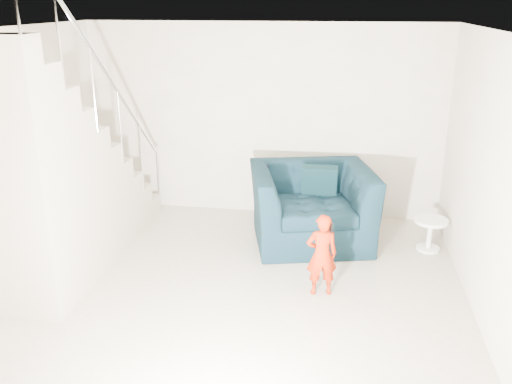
% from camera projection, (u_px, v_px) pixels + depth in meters
% --- Properties ---
extents(floor, '(5.50, 5.50, 0.00)m').
position_uv_depth(floor, '(223.00, 309.00, 5.50)').
color(floor, gray).
rests_on(floor, ground).
extents(ceiling, '(5.50, 5.50, 0.00)m').
position_uv_depth(ceiling, '(216.00, 33.00, 4.60)').
color(ceiling, silver).
rests_on(ceiling, back_wall).
extents(back_wall, '(5.00, 0.00, 5.00)m').
position_uv_depth(back_wall, '(263.00, 122.00, 7.61)').
color(back_wall, '#B4A993').
rests_on(back_wall, floor).
extents(front_wall, '(5.00, 0.00, 5.00)m').
position_uv_depth(front_wall, '(87.00, 371.00, 2.49)').
color(front_wall, '#B4A993').
rests_on(front_wall, floor).
extents(right_wall, '(0.00, 5.50, 5.50)m').
position_uv_depth(right_wall, '(502.00, 198.00, 4.67)').
color(right_wall, '#B4A993').
rests_on(right_wall, floor).
extents(armchair, '(1.76, 1.62, 0.97)m').
position_uv_depth(armchair, '(311.00, 206.00, 6.91)').
color(armchair, black).
rests_on(armchair, floor).
extents(toddler, '(0.37, 0.28, 0.90)m').
position_uv_depth(toddler, '(322.00, 255.00, 5.65)').
color(toddler, '#8F0704').
rests_on(toddler, floor).
extents(side_table, '(0.41, 0.41, 0.41)m').
position_uv_depth(side_table, '(430.00, 229.00, 6.72)').
color(side_table, white).
rests_on(side_table, floor).
extents(staircase, '(1.02, 3.03, 3.62)m').
position_uv_depth(staircase, '(56.00, 193.00, 6.00)').
color(staircase, '#ADA089').
rests_on(staircase, floor).
extents(cushion, '(0.46, 0.22, 0.45)m').
position_uv_depth(cushion, '(319.00, 182.00, 7.04)').
color(cushion, black).
rests_on(cushion, armchair).
extents(throw, '(0.05, 0.54, 0.60)m').
position_uv_depth(throw, '(264.00, 192.00, 7.03)').
color(throw, black).
rests_on(throw, armchair).
extents(phone, '(0.04, 0.05, 0.10)m').
position_uv_depth(phone, '(331.00, 228.00, 5.48)').
color(phone, black).
rests_on(phone, toddler).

